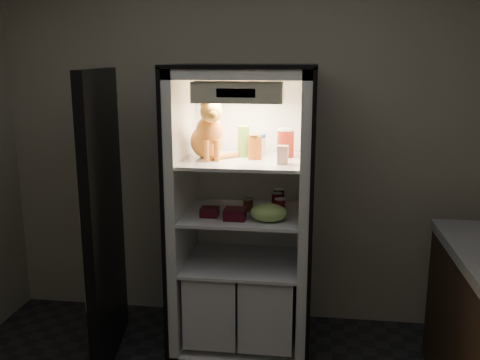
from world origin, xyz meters
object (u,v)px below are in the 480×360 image
object	(u,v)px
tabby_cat	(208,135)
cream_carton	(283,155)
soda_can_a	(279,199)
berry_box_left	(210,212)
parmesan_shaker	(243,141)
condiment_jar	(248,204)
soda_can_c	(280,209)
mayo_tub	(258,145)
pepper_jar	(286,143)
soda_can_b	(277,202)
refrigerator	(244,232)
grape_bag	(268,213)
berry_box_right	(235,214)
salsa_jar	(255,147)

from	to	relation	value
tabby_cat	cream_carton	distance (m)	0.50
soda_can_a	berry_box_left	distance (m)	0.48
parmesan_shaker	condiment_jar	distance (m)	0.41
parmesan_shaker	soda_can_c	xyz separation A→B (m)	(0.25, -0.18, -0.39)
cream_carton	mayo_tub	bearing A→B (deg)	122.06
soda_can_a	soda_can_c	size ratio (longest dim) A/B	1.04
pepper_jar	mayo_tub	bearing A→B (deg)	167.28
soda_can_b	condiment_jar	distance (m)	0.19
mayo_tub	condiment_jar	world-z (taller)	mayo_tub
mayo_tub	soda_can_a	distance (m)	0.38
refrigerator	mayo_tub	distance (m)	0.58
pepper_jar	soda_can_a	xyz separation A→B (m)	(-0.04, 0.02, -0.38)
tabby_cat	mayo_tub	size ratio (longest dim) A/B	2.95
condiment_jar	grape_bag	world-z (taller)	grape_bag
berry_box_left	grape_bag	bearing A→B (deg)	-9.71
cream_carton	tabby_cat	bearing A→B (deg)	165.44
refrigerator	mayo_tub	size ratio (longest dim) A/B	13.67
parmesan_shaker	soda_can_a	bearing A→B (deg)	11.89
refrigerator	soda_can_c	bearing A→B (deg)	-32.43
soda_can_b	berry_box_right	bearing A→B (deg)	-141.99
soda_can_a	berry_box_left	xyz separation A→B (m)	(-0.42, -0.24, -0.04)
parmesan_shaker	refrigerator	bearing A→B (deg)	-76.48
pepper_jar	soda_can_c	size ratio (longest dim) A/B	1.47
tabby_cat	parmesan_shaker	distance (m)	0.23
condiment_jar	grape_bag	bearing A→B (deg)	-54.77
grape_bag	berry_box_left	distance (m)	0.38
parmesan_shaker	soda_can_b	bearing A→B (deg)	-11.20
soda_can_a	soda_can_c	xyz separation A→B (m)	(0.02, -0.23, -0.00)
pepper_jar	berry_box_left	world-z (taller)	pepper_jar
mayo_tub	berry_box_right	size ratio (longest dim) A/B	1.05
mayo_tub	soda_can_a	world-z (taller)	mayo_tub
parmesan_shaker	mayo_tub	size ratio (longest dim) A/B	1.44
berry_box_right	parmesan_shaker	bearing A→B (deg)	84.72
soda_can_a	soda_can_c	bearing A→B (deg)	-84.96
cream_carton	soda_can_b	world-z (taller)	cream_carton
cream_carton	soda_can_a	distance (m)	0.43
berry_box_left	berry_box_right	bearing A→B (deg)	-14.60
mayo_tub	salsa_jar	size ratio (longest dim) A/B	0.89
salsa_jar	berry_box_left	xyz separation A→B (m)	(-0.27, -0.12, -0.40)
pepper_jar	grape_bag	distance (m)	0.49
berry_box_left	tabby_cat	bearing A→B (deg)	102.18
cream_carton	parmesan_shaker	bearing A→B (deg)	141.46
refrigerator	pepper_jar	world-z (taller)	refrigerator
pepper_jar	berry_box_left	distance (m)	0.66
condiment_jar	berry_box_left	bearing A→B (deg)	-146.79
refrigerator	soda_can_c	size ratio (longest dim) A/B	14.99
parmesan_shaker	berry_box_right	size ratio (longest dim) A/B	1.51
mayo_tub	soda_can_c	bearing A→B (deg)	-57.23
condiment_jar	berry_box_right	size ratio (longest dim) A/B	0.66
tabby_cat	cream_carton	size ratio (longest dim) A/B	3.68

